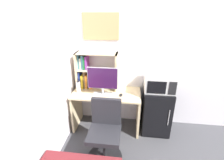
# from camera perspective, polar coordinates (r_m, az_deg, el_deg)

# --- Properties ---
(wall_back) EXTENTS (6.40, 0.04, 2.60)m
(wall_back) POSITION_cam_1_polar(r_m,az_deg,el_deg) (3.09, 25.04, 6.89)
(wall_back) COLOR silver
(wall_back) RESTS_ON ground_plane
(wall_left) EXTENTS (0.04, 4.40, 2.60)m
(wall_left) POSITION_cam_1_polar(r_m,az_deg,el_deg) (1.79, -30.71, -4.95)
(wall_left) COLOR silver
(wall_left) RESTS_ON ground_plane
(desk) EXTENTS (1.17, 0.59, 0.72)m
(desk) POSITION_cam_1_polar(r_m,az_deg,el_deg) (2.99, -1.85, -8.08)
(desk) COLOR beige
(desk) RESTS_ON ground_plane
(hutch_bookshelf) EXTENTS (0.72, 0.27, 0.65)m
(hutch_bookshelf) POSITION_cam_1_polar(r_m,az_deg,el_deg) (2.97, -7.32, 3.09)
(hutch_bookshelf) COLOR beige
(hutch_bookshelf) RESTS_ON desk
(monitor) EXTENTS (0.50, 0.16, 0.48)m
(monitor) POSITION_cam_1_polar(r_m,az_deg,el_deg) (2.69, -3.27, 0.16)
(monitor) COLOR #B7B7BC
(monitor) RESTS_ON desk
(keyboard) EXTENTS (0.40, 0.15, 0.02)m
(keyboard) POSITION_cam_1_polar(r_m,az_deg,el_deg) (2.80, -2.44, -4.94)
(keyboard) COLOR silver
(keyboard) RESTS_ON desk
(computer_mouse) EXTENTS (0.06, 0.10, 0.03)m
(computer_mouse) POSITION_cam_1_polar(r_m,az_deg,el_deg) (2.77, 3.09, -5.13)
(computer_mouse) COLOR black
(computer_mouse) RESTS_ON desk
(water_bottle) EXTENTS (0.07, 0.07, 0.21)m
(water_bottle) POSITION_cam_1_polar(r_m,az_deg,el_deg) (2.90, -11.50, -2.40)
(water_bottle) COLOR silver
(water_bottle) RESTS_ON desk
(mini_fridge) EXTENTS (0.48, 0.50, 0.81)m
(mini_fridge) POSITION_cam_1_polar(r_m,az_deg,el_deg) (3.08, 14.90, -10.11)
(mini_fridge) COLOR black
(mini_fridge) RESTS_ON ground_plane
(microwave) EXTENTS (0.48, 0.39, 0.27)m
(microwave) POSITION_cam_1_polar(r_m,az_deg,el_deg) (2.83, 15.98, -0.93)
(microwave) COLOR silver
(microwave) RESTS_ON mini_fridge
(desk_fan) EXTENTS (0.18, 0.11, 0.26)m
(desk_fan) POSITION_cam_1_polar(r_m,az_deg,el_deg) (2.74, 17.89, 4.36)
(desk_fan) COLOR silver
(desk_fan) RESTS_ON microwave
(desk_chair) EXTENTS (0.51, 0.51, 0.90)m
(desk_chair) POSITION_cam_1_polar(r_m,az_deg,el_deg) (2.50, -2.38, -18.28)
(desk_chair) COLOR black
(desk_chair) RESTS_ON ground_plane
(wall_corkboard) EXTENTS (0.61, 0.02, 0.44)m
(wall_corkboard) POSITION_cam_1_polar(r_m,az_deg,el_deg) (2.88, -3.94, 17.91)
(wall_corkboard) COLOR tan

